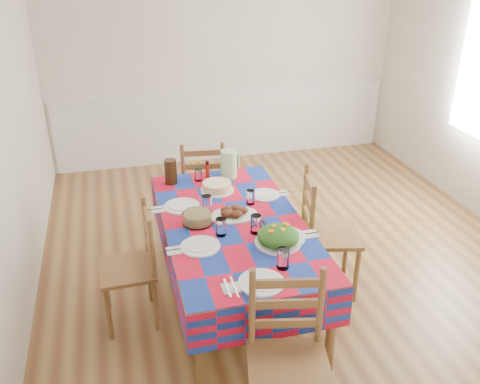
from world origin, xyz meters
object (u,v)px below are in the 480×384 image
dining_table (234,231)px  tea_pitcher (171,172)px  chair_right (325,234)px  chair_far (203,186)px  meat_platter (234,213)px  chair_left (133,268)px  green_pitcher (229,164)px  chair_near (288,361)px

dining_table → tea_pitcher: size_ratio=8.99×
dining_table → chair_right: (0.77, 0.01, -0.15)m
chair_far → meat_platter: bearing=98.7°
chair_left → green_pitcher: bearing=129.2°
dining_table → chair_near: 1.23m
chair_far → chair_right: (0.78, -1.21, 0.03)m
meat_platter → chair_far: bearing=91.3°
dining_table → chair_left: (-0.78, 0.00, -0.20)m
green_pitcher → chair_far: 0.60m
tea_pitcher → green_pitcher: bearing=-0.1°
green_pitcher → chair_right: chair_right is taller
chair_left → chair_near: bearing=31.2°
meat_platter → chair_left: chair_left is taller
chair_near → tea_pitcher: bearing=113.0°
tea_pitcher → chair_left: tea_pitcher is taller
meat_platter → tea_pitcher: 0.83m
dining_table → green_pitcher: 0.85m
tea_pitcher → chair_near: 2.09m
chair_near → chair_right: bearing=70.9°
dining_table → chair_right: bearing=0.8°
chair_far → chair_left: size_ratio=1.04×
green_pitcher → chair_right: bearing=-52.2°
chair_left → chair_right: (1.55, 0.01, 0.05)m
meat_platter → green_pitcher: (0.14, 0.73, 0.10)m
dining_table → green_pitcher: bearing=78.8°
dining_table → chair_left: chair_left is taller
dining_table → chair_far: bearing=90.3°
chair_right → green_pitcher: bearing=51.4°
chair_near → chair_right: chair_right is taller
tea_pitcher → chair_near: bearing=-79.6°
meat_platter → chair_left: (-0.80, -0.08, -0.32)m
meat_platter → chair_right: chair_right is taller
meat_platter → chair_left: bearing=-174.6°
chair_near → chair_far: size_ratio=1.05×
chair_right → meat_platter: bearing=98.6°
dining_table → chair_near: size_ratio=1.87×
chair_near → chair_right: 1.45m
green_pitcher → chair_left: 1.30m
tea_pitcher → chair_right: bearing=-35.0°
chair_near → chair_far: chair_near is taller
tea_pitcher → chair_near: (0.37, -2.03, -0.35)m
chair_right → chair_near: bearing=161.9°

